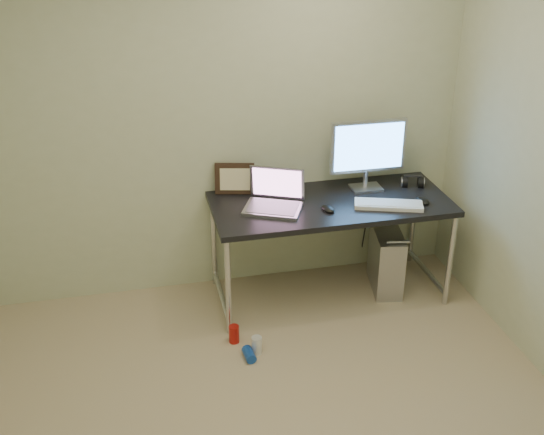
{
  "coord_description": "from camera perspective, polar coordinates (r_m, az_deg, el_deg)",
  "views": [
    {
      "loc": [
        -0.63,
        -2.69,
        2.75
      ],
      "look_at": [
        0.22,
        1.04,
        0.85
      ],
      "focal_mm": 45.0,
      "sensor_mm": 36.0,
      "label": 1
    }
  ],
  "objects": [
    {
      "name": "can_blue",
      "position": [
        4.44,
        -1.93,
        -11.38
      ],
      "size": [
        0.08,
        0.13,
        0.07
      ],
      "primitive_type": "cylinder",
      "rotation": [
        1.57,
        0.0,
        0.1
      ],
      "color": "#1645AD",
      "rests_on": "ground"
    },
    {
      "name": "cable_b",
      "position": [
        5.3,
        8.87,
        -0.49
      ],
      "size": [
        0.02,
        0.11,
        0.71
      ],
      "primitive_type": "cylinder",
      "rotation": [
        0.14,
        0.0,
        0.09
      ],
      "color": "black",
      "rests_on": "ground"
    },
    {
      "name": "cable_a",
      "position": [
        5.28,
        7.9,
        -0.3
      ],
      "size": [
        0.01,
        0.16,
        0.69
      ],
      "primitive_type": "cylinder",
      "rotation": [
        0.21,
        0.0,
        0.0
      ],
      "color": "black",
      "rests_on": "ground"
    },
    {
      "name": "tower_computer",
      "position": [
        5.12,
        9.52,
        -3.5
      ],
      "size": [
        0.27,
        0.47,
        0.49
      ],
      "rotation": [
        0.0,
        0.0,
        -0.18
      ],
      "color": "#B6B6BB",
      "rests_on": "ground"
    },
    {
      "name": "can_red",
      "position": [
        4.57,
        -3.19,
        -9.71
      ],
      "size": [
        0.07,
        0.07,
        0.12
      ],
      "primitive_type": "cylinder",
      "rotation": [
        0.0,
        0.0,
        0.01
      ],
      "color": "#B31610",
      "rests_on": "ground"
    },
    {
      "name": "desk",
      "position": [
        4.77,
        4.92,
        0.53
      ],
      "size": [
        1.66,
        0.72,
        0.75
      ],
      "color": "black",
      "rests_on": "ground"
    },
    {
      "name": "headphones",
      "position": [
        5.06,
        11.68,
        2.91
      ],
      "size": [
        0.18,
        0.1,
        0.1
      ],
      "rotation": [
        0.0,
        0.0,
        -0.32
      ],
      "color": "black",
      "rests_on": "desk"
    },
    {
      "name": "webcam",
      "position": [
        4.87,
        -0.98,
        3.23
      ],
      "size": [
        0.04,
        0.03,
        0.11
      ],
      "rotation": [
        0.0,
        0.0,
        -0.05
      ],
      "color": "silver",
      "rests_on": "desk"
    },
    {
      "name": "picture_frame",
      "position": [
        4.81,
        -3.15,
        3.27
      ],
      "size": [
        0.29,
        0.14,
        0.23
      ],
      "primitive_type": "cube",
      "rotation": [
        -0.21,
        0.0,
        -0.23
      ],
      "color": "black",
      "rests_on": "desk"
    },
    {
      "name": "laptop",
      "position": [
        4.62,
        0.21,
        1.61
      ],
      "size": [
        0.47,
        0.44,
        0.26
      ],
      "rotation": [
        0.0,
        0.0,
        -0.43
      ],
      "color": "#B0B1B8",
      "rests_on": "desk"
    },
    {
      "name": "can_white",
      "position": [
        4.46,
        -1.29,
        -10.64
      ],
      "size": [
        0.08,
        0.08,
        0.12
      ],
      "primitive_type": "cylinder",
      "rotation": [
        0.0,
        0.0,
        0.18
      ],
      "color": "white",
      "rests_on": "ground"
    },
    {
      "name": "wall_back",
      "position": [
        4.73,
        -4.57,
        7.84
      ],
      "size": [
        3.5,
        0.02,
        2.5
      ],
      "primitive_type": "cube",
      "color": "beige",
      "rests_on": "ground"
    },
    {
      "name": "mouse_right",
      "position": [
        4.82,
        12.49,
        1.48
      ],
      "size": [
        0.1,
        0.14,
        0.04
      ],
      "primitive_type": "ellipsoid",
      "rotation": [
        0.0,
        0.0,
        0.18
      ],
      "color": "black",
      "rests_on": "desk"
    },
    {
      "name": "monitor",
      "position": [
        4.86,
        8.04,
        5.66
      ],
      "size": [
        0.55,
        0.16,
        0.51
      ],
      "rotation": [
        0.0,
        0.0,
        -0.01
      ],
      "color": "#B0B1B8",
      "rests_on": "desk"
    },
    {
      "name": "mouse_left",
      "position": [
        4.6,
        4.7,
        0.8
      ],
      "size": [
        0.11,
        0.14,
        0.04
      ],
      "primitive_type": "ellipsoid",
      "rotation": [
        0.0,
        0.0,
        0.33
      ],
      "color": "black",
      "rests_on": "desk"
    },
    {
      "name": "keyboard",
      "position": [
        4.71,
        9.72,
        1.05
      ],
      "size": [
        0.48,
        0.29,
        0.03
      ],
      "primitive_type": "cube",
      "rotation": [
        0.0,
        0.0,
        -0.33
      ],
      "color": "white",
      "rests_on": "desk"
    }
  ]
}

